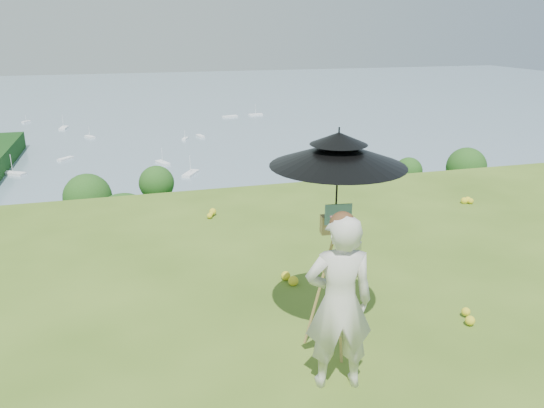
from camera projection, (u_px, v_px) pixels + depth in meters
name	position (u px, v px, depth m)	size (l,w,h in m)	color
ground	(481.00, 378.00, 5.19)	(14.00, 14.00, 0.00)	#466A1E
shoreline_tier	(160.00, 283.00, 85.18)	(170.00, 28.00, 8.00)	#656151
bay_water	(133.00, 114.00, 235.21)	(700.00, 700.00, 0.00)	gray
slope_trees	(180.00, 269.00, 41.94)	(110.00, 50.00, 6.00)	#234916
harbor_town	(158.00, 246.00, 83.10)	(110.00, 22.00, 5.00)	silver
moored_boats	(97.00, 155.00, 159.80)	(140.00, 140.00, 0.70)	white
wildflowers	(467.00, 358.00, 5.39)	(10.00, 10.50, 0.12)	yellow
painter	(339.00, 303.00, 4.84)	(0.63, 0.42, 1.74)	beige
field_easel	(334.00, 278.00, 5.43)	(0.62, 0.62, 1.64)	#9E8042
sun_umbrella	(337.00, 180.00, 5.13)	(1.32, 1.32, 1.02)	black
painter_cap	(343.00, 219.00, 4.58)	(0.22, 0.27, 0.10)	#C46C75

